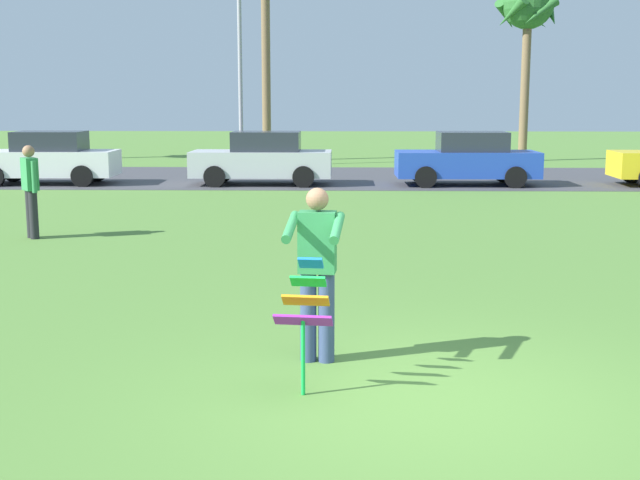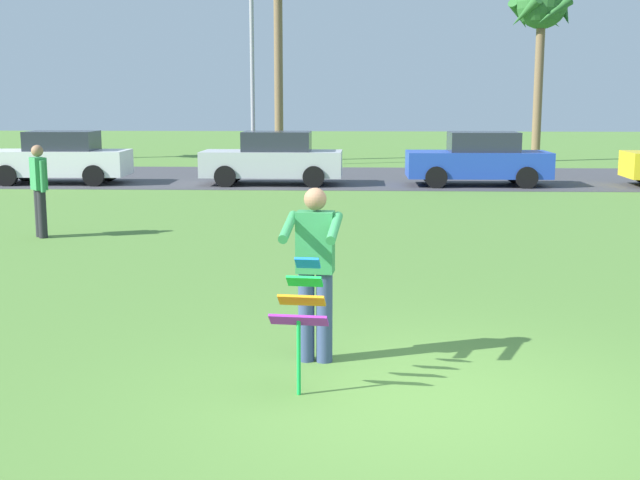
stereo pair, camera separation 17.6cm
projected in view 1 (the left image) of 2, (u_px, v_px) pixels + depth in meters
The scene contains 10 objects.
ground_plane at pixel (423, 400), 7.17m from camera, with size 120.00×120.00×0.00m, color #568438.
road_strip at pixel (363, 177), 27.39m from camera, with size 120.00×8.00×0.01m, color #424247.
person_kite_flyer at pixel (317, 268), 8.06m from camera, with size 0.59×0.69×1.73m.
kite_held at pixel (306, 305), 7.34m from camera, with size 0.52×0.66×1.15m.
parked_car_white at pixel (47, 159), 25.14m from camera, with size 4.25×1.94×1.60m.
parked_car_silver at pixel (263, 159), 24.97m from camera, with size 4.20×1.84×1.60m.
parked_car_blue at pixel (468, 160), 24.81m from camera, with size 4.21×1.86×1.60m.
palm_tree_centre_far at pixel (528, 10), 33.69m from camera, with size 2.58×2.71×7.46m.
streetlight_pole at pixel (241, 61), 31.46m from camera, with size 0.24×1.65×7.00m.
person_walker_near at pixel (31, 189), 15.34m from camera, with size 0.40×0.47×1.73m.
Camera 1 is at (-0.71, -6.85, 2.57)m, focal length 46.59 mm.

